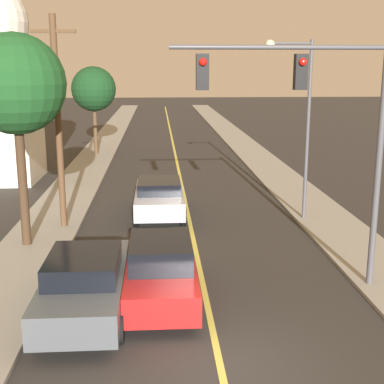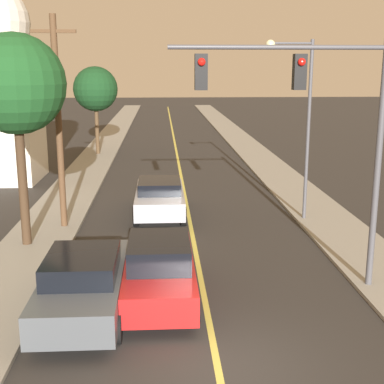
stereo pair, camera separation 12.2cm
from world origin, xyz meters
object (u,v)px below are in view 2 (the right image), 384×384
car_near_lane_front (159,269)px  car_outer_lane_front (84,282)px  tree_left_far (95,89)px  car_near_lane_second (160,197)px  tree_left_near (15,85)px  utility_pole_left (58,120)px  streetlamp_right (298,106)px  traffic_signal_mast (315,112)px

car_near_lane_front → car_outer_lane_front: bearing=-156.5°
car_outer_lane_front → tree_left_far: bearing=95.7°
car_near_lane_second → tree_left_near: tree_left_near is taller
car_near_lane_second → car_outer_lane_front: bearing=-101.8°
car_near_lane_second → utility_pole_left: bearing=-156.8°
car_near_lane_second → tree_left_far: 17.00m
utility_pole_left → tree_left_near: 2.66m
streetlamp_right → tree_left_near: bearing=-165.1°
utility_pole_left → tree_left_far: (-0.68, 17.58, 0.40)m
car_near_lane_second → utility_pole_left: utility_pole_left is taller
car_near_lane_second → streetlamp_right: streetlamp_right is taller
car_near_lane_front → traffic_signal_mast: bearing=5.1°
car_near_lane_second → traffic_signal_mast: 9.75m
car_outer_lane_front → tree_left_far: size_ratio=0.83×
car_near_lane_front → utility_pole_left: bearing=119.2°
streetlamp_right → utility_pole_left: bearing=-176.6°
car_near_lane_front → traffic_signal_mast: 5.81m
car_near_lane_front → tree_left_far: size_ratio=0.81×
car_outer_lane_front → tree_left_far: tree_left_far is taller
car_near_lane_front → car_near_lane_second: bearing=90.0°
tree_left_near → tree_left_far: (0.23, 19.69, -0.93)m
car_outer_lane_front → car_near_lane_front: bearing=23.5°
car_outer_lane_front → traffic_signal_mast: traffic_signal_mast is taller
car_outer_lane_front → streetlamp_right: 11.44m
utility_pole_left → tree_left_far: size_ratio=1.30×
streetlamp_right → tree_left_far: size_ratio=1.16×
traffic_signal_mast → tree_left_near: tree_left_near is taller
car_near_lane_second → traffic_signal_mast: traffic_signal_mast is taller
car_near_lane_second → traffic_signal_mast: size_ratio=0.71×
tree_left_far → tree_left_near: bearing=-90.7°
traffic_signal_mast → utility_pole_left: size_ratio=0.86×
tree_left_near → traffic_signal_mast: bearing=-25.4°
traffic_signal_mast → car_near_lane_second: bearing=117.7°
streetlamp_right → tree_left_far: (-9.78, 17.04, -0.03)m
car_near_lane_front → streetlamp_right: (5.41, 7.15, 3.77)m
streetlamp_right → tree_left_far: 19.64m
traffic_signal_mast → tree_left_far: (-8.48, 23.82, -0.35)m
tree_left_near → streetlamp_right: bearing=14.9°
car_near_lane_front → car_outer_lane_front: (-1.89, -0.82, 0.00)m
car_near_lane_front → tree_left_near: tree_left_near is taller
streetlamp_right → car_near_lane_front: bearing=-127.1°
car_near_lane_front → tree_left_far: tree_left_far is taller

